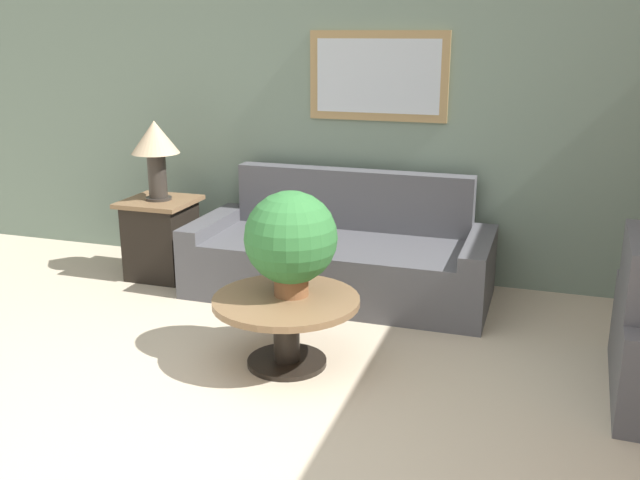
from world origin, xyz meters
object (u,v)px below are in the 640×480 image
at_px(coffee_table, 286,316).
at_px(potted_plant_on_table, 291,239).
at_px(table_lamp, 155,145).
at_px(side_table, 161,237).
at_px(couch_main, 340,258).

distance_m(coffee_table, potted_plant_on_table, 0.46).
distance_m(coffee_table, table_lamp, 2.08).
xyz_separation_m(side_table, table_lamp, (0.00, 0.00, 0.75)).
relative_size(coffee_table, side_table, 1.36).
relative_size(couch_main, side_table, 3.49).
bearing_deg(side_table, couch_main, 3.20).
bearing_deg(table_lamp, side_table, 180.00).
xyz_separation_m(coffee_table, table_lamp, (-1.53, 1.18, 0.77)).
bearing_deg(couch_main, coffee_table, -87.77).
height_order(side_table, potted_plant_on_table, potted_plant_on_table).
bearing_deg(coffee_table, couch_main, 92.23).
bearing_deg(potted_plant_on_table, couch_main, 92.93).
bearing_deg(potted_plant_on_table, table_lamp, 143.75).
relative_size(side_table, table_lamp, 1.03).
bearing_deg(side_table, potted_plant_on_table, -36.25).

